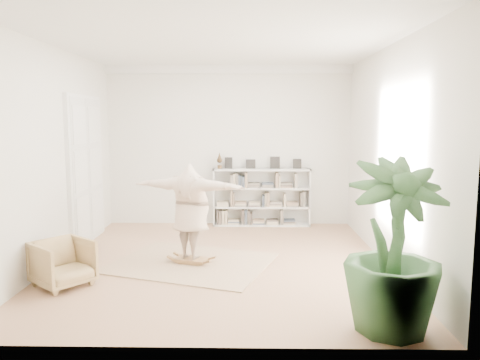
{
  "coord_description": "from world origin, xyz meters",
  "views": [
    {
      "loc": [
        0.46,
        -7.66,
        2.39
      ],
      "look_at": [
        0.31,
        0.4,
        1.35
      ],
      "focal_mm": 35.0,
      "sensor_mm": 36.0,
      "label": 1
    }
  ],
  "objects_px": {
    "bookshelf": "(261,198)",
    "person": "(191,209)",
    "houseplant": "(393,246)",
    "rocker_board": "(191,259)",
    "armchair": "(63,263)"
  },
  "relations": [
    {
      "from": "bookshelf",
      "to": "armchair",
      "type": "relative_size",
      "value": 2.95
    },
    {
      "from": "armchair",
      "to": "houseplant",
      "type": "height_order",
      "value": "houseplant"
    },
    {
      "from": "bookshelf",
      "to": "person",
      "type": "height_order",
      "value": "person"
    },
    {
      "from": "rocker_board",
      "to": "armchair",
      "type": "bearing_deg",
      "value": -128.94
    },
    {
      "from": "armchair",
      "to": "person",
      "type": "distance_m",
      "value": 2.12
    },
    {
      "from": "rocker_board",
      "to": "person",
      "type": "distance_m",
      "value": 0.86
    },
    {
      "from": "person",
      "to": "houseplant",
      "type": "relative_size",
      "value": 0.99
    },
    {
      "from": "houseplant",
      "to": "bookshelf",
      "type": "bearing_deg",
      "value": 103.94
    },
    {
      "from": "bookshelf",
      "to": "rocker_board",
      "type": "height_order",
      "value": "bookshelf"
    },
    {
      "from": "houseplant",
      "to": "person",
      "type": "bearing_deg",
      "value": 136.32
    },
    {
      "from": "armchair",
      "to": "rocker_board",
      "type": "bearing_deg",
      "value": -18.43
    },
    {
      "from": "bookshelf",
      "to": "houseplant",
      "type": "distance_m",
      "value": 5.54
    },
    {
      "from": "rocker_board",
      "to": "houseplant",
      "type": "height_order",
      "value": "houseplant"
    },
    {
      "from": "bookshelf",
      "to": "armchair",
      "type": "distance_m",
      "value": 4.99
    },
    {
      "from": "rocker_board",
      "to": "houseplant",
      "type": "xyz_separation_m",
      "value": [
        2.58,
        -2.46,
        0.92
      ]
    }
  ]
}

